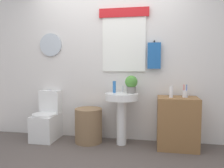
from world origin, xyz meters
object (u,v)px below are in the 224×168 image
(toilet, at_px, (47,121))
(wooden_cabinet, at_px, (177,123))
(pedestal_sink, at_px, (122,106))
(lotion_bottle, at_px, (171,92))
(laundry_hamper, at_px, (89,125))
(potted_plant, at_px, (131,84))
(soap_bottle, at_px, (114,87))
(toothbrush_cup, at_px, (185,94))

(toilet, relative_size, wooden_cabinet, 1.08)
(pedestal_sink, xyz_separation_m, lotion_bottle, (0.72, -0.04, 0.25))
(laundry_hamper, distance_m, potted_plant, 0.94)
(pedestal_sink, relative_size, potted_plant, 2.95)
(soap_bottle, bearing_deg, lotion_bottle, -6.10)
(pedestal_sink, bearing_deg, toilet, 178.31)
(toilet, bearing_deg, lotion_bottle, -2.24)
(laundry_hamper, relative_size, potted_plant, 2.01)
(pedestal_sink, relative_size, wooden_cabinet, 1.05)
(toilet, distance_m, wooden_cabinet, 2.06)
(lotion_bottle, relative_size, toothbrush_cup, 0.91)
(soap_bottle, xyz_separation_m, toothbrush_cup, (1.04, -0.03, -0.08))
(soap_bottle, height_order, toothbrush_cup, soap_bottle)
(toilet, xyz_separation_m, toothbrush_cup, (2.16, -0.02, 0.50))
(pedestal_sink, height_order, wooden_cabinet, pedestal_sink)
(potted_plant, distance_m, lotion_bottle, 0.60)
(lotion_bottle, bearing_deg, soap_bottle, 173.90)
(potted_plant, bearing_deg, toilet, -179.03)
(potted_plant, height_order, lotion_bottle, potted_plant)
(laundry_hamper, bearing_deg, potted_plant, 5.18)
(soap_bottle, xyz_separation_m, lotion_bottle, (0.84, -0.09, -0.04))
(pedestal_sink, bearing_deg, potted_plant, 23.20)
(toilet, bearing_deg, soap_bottle, 0.69)
(toilet, distance_m, pedestal_sink, 1.27)
(laundry_hamper, bearing_deg, lotion_bottle, -1.84)
(toilet, bearing_deg, potted_plant, 0.97)
(toilet, relative_size, soap_bottle, 4.48)
(laundry_hamper, relative_size, lotion_bottle, 3.16)
(toothbrush_cup, bearing_deg, soap_bottle, 178.35)
(soap_bottle, relative_size, lotion_bottle, 1.06)
(potted_plant, bearing_deg, pedestal_sink, -156.80)
(lotion_bottle, bearing_deg, toothbrush_cup, 16.64)
(pedestal_sink, relative_size, lotion_bottle, 4.65)
(toilet, height_order, pedestal_sink, toilet)
(wooden_cabinet, height_order, lotion_bottle, lotion_bottle)
(lotion_bottle, height_order, toothbrush_cup, toothbrush_cup)
(pedestal_sink, xyz_separation_m, soap_bottle, (-0.12, 0.05, 0.29))
(laundry_hamper, bearing_deg, soap_bottle, 7.08)
(wooden_cabinet, xyz_separation_m, toothbrush_cup, (0.10, 0.02, 0.43))
(pedestal_sink, xyz_separation_m, toothbrush_cup, (0.92, 0.02, 0.21))
(lotion_bottle, xyz_separation_m, toothbrush_cup, (0.20, 0.06, -0.03))
(wooden_cabinet, bearing_deg, pedestal_sink, 180.00)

